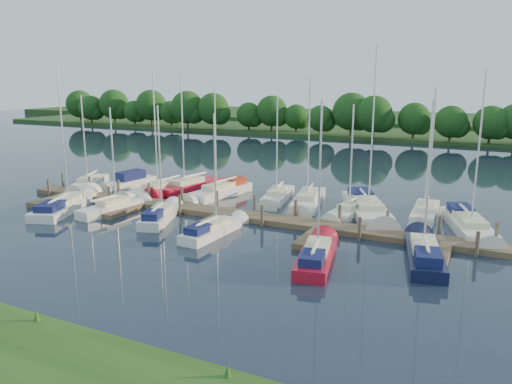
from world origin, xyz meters
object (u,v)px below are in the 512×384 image
at_px(dock, 223,216).
at_px(sailboat_n_0, 89,184).
at_px(sailboat_n_5, 277,197).
at_px(sailboat_s_2, 161,216).
at_px(motorboat, 129,183).

bearing_deg(dock, sailboat_n_0, 167.39).
xyz_separation_m(sailboat_n_0, sailboat_n_5, (19.01, 3.22, -0.00)).
xyz_separation_m(dock, sailboat_s_2, (-4.04, -2.55, 0.13)).
distance_m(sailboat_n_0, motorboat, 3.98).
height_order(dock, sailboat_n_0, sailboat_n_0).
height_order(sailboat_n_0, motorboat, sailboat_n_0).
distance_m(sailboat_n_0, sailboat_n_5, 19.28).
bearing_deg(sailboat_s_2, sailboat_n_5, 41.10).
height_order(sailboat_n_0, sailboat_n_5, sailboat_n_5).
bearing_deg(dock, motorboat, 157.22).
height_order(dock, sailboat_s_2, sailboat_s_2).
xyz_separation_m(motorboat, sailboat_n_5, (15.59, 1.20, -0.11)).
relative_size(sailboat_n_0, sailboat_n_5, 0.99).
relative_size(dock, motorboat, 6.42).
distance_m(motorboat, sailboat_s_2, 13.26).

